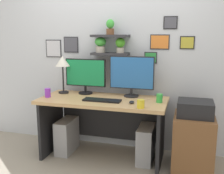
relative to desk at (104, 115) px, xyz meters
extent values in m
plane|color=gray|center=(0.00, -0.05, -0.54)|extent=(8.00, 8.00, 0.00)
cube|color=silver|center=(0.00, 0.39, 0.81)|extent=(4.40, 0.04, 2.70)
cube|color=#2D2D33|center=(0.00, 0.27, 0.73)|extent=(0.47, 0.20, 0.03)
cube|color=#2D2D33|center=(0.00, 0.27, 0.95)|extent=(0.47, 0.20, 0.03)
cylinder|color=#B2A899|center=(0.13, 0.27, 0.78)|extent=(0.10, 0.10, 0.07)
ellipsoid|color=green|center=(0.13, 0.27, 0.87)|extent=(0.12, 0.12, 0.12)
cylinder|color=#B2A899|center=(-0.13, 0.27, 0.78)|extent=(0.12, 0.12, 0.08)
ellipsoid|color=green|center=(-0.13, 0.27, 0.88)|extent=(0.14, 0.14, 0.12)
cylinder|color=brown|center=(0.00, 0.27, 1.00)|extent=(0.10, 0.10, 0.07)
ellipsoid|color=green|center=(0.00, 0.27, 1.10)|extent=(0.10, 0.10, 0.12)
cube|color=black|center=(0.94, 0.36, 0.87)|extent=(0.17, 0.02, 0.15)
cube|color=gold|center=(0.94, 0.36, 0.87)|extent=(0.15, 0.00, 0.13)
cube|color=#2D2D33|center=(-0.85, 0.36, 0.78)|extent=(0.23, 0.02, 0.24)
cube|color=silver|center=(-0.85, 0.36, 0.78)|extent=(0.20, 0.00, 0.22)
cube|color=#2D2D33|center=(-0.58, 0.36, 0.83)|extent=(0.21, 0.02, 0.21)
cube|color=#4C4C56|center=(-0.58, 0.36, 0.83)|extent=(0.18, 0.00, 0.19)
cube|color=#2D2D33|center=(0.61, 0.36, 0.88)|extent=(0.24, 0.02, 0.18)
cube|color=orange|center=(0.61, 0.36, 0.88)|extent=(0.21, 0.00, 0.16)
cube|color=#2D2D33|center=(0.50, 0.36, 0.68)|extent=(0.16, 0.02, 0.14)
cube|color=green|center=(0.50, 0.36, 0.68)|extent=(0.13, 0.00, 0.12)
cube|color=black|center=(0.73, 0.36, 1.11)|extent=(0.17, 0.02, 0.15)
cube|color=#4C4C56|center=(0.73, 0.36, 1.11)|extent=(0.14, 0.00, 0.13)
cube|color=tan|center=(0.00, -0.05, 0.19)|extent=(1.52, 0.68, 0.04)
cube|color=black|center=(-0.70, -0.05, -0.18)|extent=(0.04, 0.62, 0.71)
cube|color=black|center=(0.70, -0.05, -0.18)|extent=(0.04, 0.62, 0.71)
cube|color=black|center=(0.00, 0.25, -0.15)|extent=(1.32, 0.02, 0.50)
cylinder|color=black|center=(-0.30, 0.16, 0.22)|extent=(0.18, 0.18, 0.02)
cylinder|color=black|center=(-0.30, 0.16, 0.28)|extent=(0.03, 0.03, 0.09)
cube|color=black|center=(-0.30, 0.17, 0.49)|extent=(0.53, 0.02, 0.35)
cube|color=#198C4C|center=(-0.30, 0.15, 0.49)|extent=(0.51, 0.00, 0.33)
cylinder|color=black|center=(0.30, 0.16, 0.22)|extent=(0.18, 0.18, 0.02)
cylinder|color=black|center=(0.30, 0.16, 0.28)|extent=(0.03, 0.03, 0.09)
cube|color=black|center=(0.30, 0.17, 0.51)|extent=(0.55, 0.02, 0.40)
cube|color=#2866B2|center=(0.30, 0.15, 0.51)|extent=(0.53, 0.00, 0.38)
cube|color=black|center=(0.02, -0.16, 0.22)|extent=(0.44, 0.14, 0.02)
ellipsoid|color=black|center=(0.38, -0.17, 0.23)|extent=(0.06, 0.09, 0.03)
cylinder|color=black|center=(-0.59, 0.11, 0.22)|extent=(0.13, 0.13, 0.02)
cylinder|color=black|center=(-0.59, 0.11, 0.40)|extent=(0.02, 0.02, 0.34)
cone|color=white|center=(-0.59, 0.11, 0.63)|extent=(0.19, 0.19, 0.13)
cylinder|color=yellow|center=(0.51, -0.33, 0.26)|extent=(0.08, 0.08, 0.09)
cylinder|color=green|center=(0.67, -0.04, 0.26)|extent=(0.07, 0.07, 0.10)
cylinder|color=purple|center=(-0.68, -0.15, 0.27)|extent=(0.07, 0.07, 0.11)
cube|color=brown|center=(1.06, -0.05, -0.22)|extent=(0.44, 0.50, 0.63)
cube|color=black|center=(1.06, -0.05, 0.18)|extent=(0.38, 0.34, 0.17)
cube|color=#99999E|center=(-0.50, -0.02, -0.32)|extent=(0.18, 0.40, 0.43)
cube|color=#99999E|center=(0.53, -0.01, -0.32)|extent=(0.18, 0.40, 0.43)
camera|label=1|loc=(0.97, -3.06, 0.99)|focal=43.59mm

